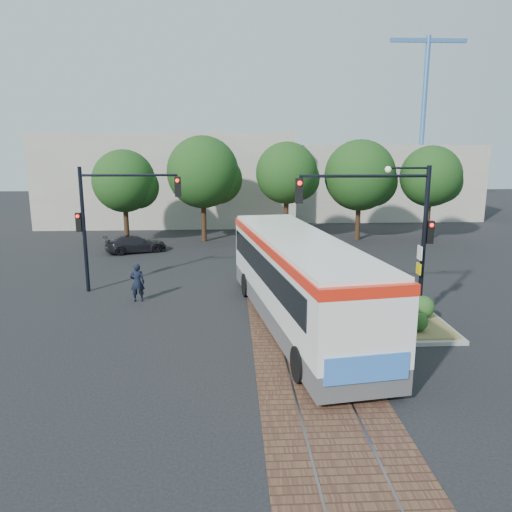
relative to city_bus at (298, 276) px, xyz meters
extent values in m
plane|color=black|center=(-0.07, 1.10, -1.97)|extent=(120.00, 120.00, 0.00)
cube|color=brown|center=(-0.07, 5.10, -1.96)|extent=(3.60, 40.00, 0.01)
cube|color=slate|center=(-0.82, 5.10, -1.95)|extent=(0.06, 40.00, 0.01)
cube|color=slate|center=(0.68, 5.10, -1.95)|extent=(0.06, 40.00, 0.01)
cylinder|color=#382314|center=(-10.07, 17.10, -0.54)|extent=(0.36, 0.36, 2.86)
sphere|color=#113813|center=(-10.07, 17.10, 2.54)|extent=(4.40, 4.40, 4.40)
cylinder|color=#382314|center=(-4.57, 17.90, -0.40)|extent=(0.36, 0.36, 3.12)
sphere|color=#113813|center=(-4.57, 17.90, 3.11)|extent=(5.20, 5.20, 5.20)
cylinder|color=#382314|center=(1.43, 17.10, -0.27)|extent=(0.36, 0.36, 3.39)
sphere|color=#113813|center=(1.43, 17.10, 3.07)|extent=(4.40, 4.40, 4.40)
cylinder|color=#382314|center=(6.93, 17.90, -0.54)|extent=(0.36, 0.36, 2.86)
sphere|color=#113813|center=(6.93, 17.90, 2.84)|extent=(5.20, 5.20, 5.20)
cylinder|color=#382314|center=(11.93, 17.10, -0.40)|extent=(0.36, 0.36, 3.12)
sphere|color=#113813|center=(11.93, 17.10, 2.81)|extent=(4.40, 4.40, 4.40)
cube|color=#ADA899|center=(-8.07, 29.10, 2.03)|extent=(22.00, 12.00, 8.00)
cube|color=#ADA899|center=(11.93, 31.10, 1.53)|extent=(18.00, 10.00, 7.00)
cylinder|color=#3F72B2|center=(17.93, 35.10, 7.03)|extent=(0.50, 0.50, 18.00)
cube|color=#3F72B2|center=(17.93, 35.10, 15.53)|extent=(8.00, 0.40, 0.40)
cube|color=#48484B|center=(0.00, -0.05, -1.36)|extent=(4.66, 13.41, 0.77)
cube|color=white|center=(0.00, -0.05, 0.06)|extent=(4.68, 13.41, 2.08)
cube|color=black|center=(-0.04, 0.28, 0.39)|extent=(4.55, 12.12, 0.99)
cube|color=red|center=(0.00, -0.05, 1.27)|extent=(4.72, 13.42, 0.33)
cube|color=white|center=(0.00, -0.05, 1.49)|extent=(4.53, 12.97, 0.15)
cube|color=black|center=(0.95, -6.39, 0.50)|extent=(1.75, 0.39, 0.99)
cube|color=blue|center=(0.98, -6.57, -0.82)|extent=(2.39, 0.42, 0.77)
cube|color=orange|center=(1.58, -0.92, -0.60)|extent=(0.80, 4.89, 1.21)
cylinder|color=black|center=(-0.54, -4.90, -1.42)|extent=(0.54, 1.14, 1.10)
cylinder|color=black|center=(1.95, -4.52, -1.42)|extent=(0.54, 1.14, 1.10)
cylinder|color=black|center=(-1.86, 3.88, -1.42)|extent=(0.54, 1.14, 1.10)
cylinder|color=black|center=(0.63, 4.26, -1.42)|extent=(0.54, 1.14, 1.10)
cube|color=gray|center=(4.73, 0.10, -1.89)|extent=(2.20, 5.20, 0.15)
cube|color=olive|center=(4.73, 0.10, -1.78)|extent=(1.90, 4.80, 0.08)
sphere|color=#1E4719|center=(4.33, -1.50, -1.39)|extent=(0.70, 0.70, 0.70)
sphere|color=#1E4719|center=(5.03, -0.10, -1.29)|extent=(0.90, 0.90, 0.90)
sphere|color=#1E4719|center=(4.53, 1.50, -1.34)|extent=(0.80, 0.80, 0.80)
sphere|color=#1E4719|center=(5.23, 2.00, -1.44)|extent=(0.60, 0.60, 0.60)
cylinder|color=black|center=(5.03, 0.30, 1.25)|extent=(0.18, 0.18, 6.00)
cylinder|color=black|center=(2.53, 0.30, 3.85)|extent=(5.00, 0.12, 0.12)
cube|color=black|center=(0.03, 0.30, 3.30)|extent=(0.28, 0.22, 0.95)
sphere|color=#FF190C|center=(0.03, 0.16, 3.60)|extent=(0.18, 0.18, 0.18)
cube|color=black|center=(5.25, 0.30, 1.65)|extent=(0.26, 0.20, 0.90)
sphere|color=#FF190C|center=(5.25, 0.17, 1.95)|extent=(0.16, 0.16, 0.16)
cube|color=white|center=(4.85, 0.18, 0.85)|extent=(0.04, 0.45, 0.55)
cube|color=yellow|center=(4.85, 0.18, 0.20)|extent=(0.04, 0.45, 0.45)
cylinder|color=black|center=(4.23, 0.30, 4.15)|extent=(1.60, 0.08, 0.08)
sphere|color=silver|center=(3.43, 0.30, 4.10)|extent=(0.24, 0.24, 0.24)
cylinder|color=black|center=(-9.57, 5.10, 1.03)|extent=(0.18, 0.18, 6.00)
cylinder|color=black|center=(-7.32, 5.10, 3.63)|extent=(4.50, 0.12, 0.12)
cube|color=black|center=(-5.07, 5.10, 3.08)|extent=(0.28, 0.22, 0.95)
sphere|color=#FF190C|center=(-5.07, 4.96, 3.38)|extent=(0.18, 0.18, 0.18)
cube|color=black|center=(-9.79, 5.10, 1.43)|extent=(0.26, 0.20, 0.90)
sphere|color=#FF190C|center=(-9.79, 4.97, 1.73)|extent=(0.16, 0.16, 0.16)
imported|color=black|center=(-6.86, 3.36, -1.08)|extent=(0.69, 0.50, 1.77)
imported|color=black|center=(-8.93, 14.15, -1.39)|extent=(4.29, 2.93, 1.15)
camera|label=1|loc=(-2.60, -18.69, 4.99)|focal=35.00mm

